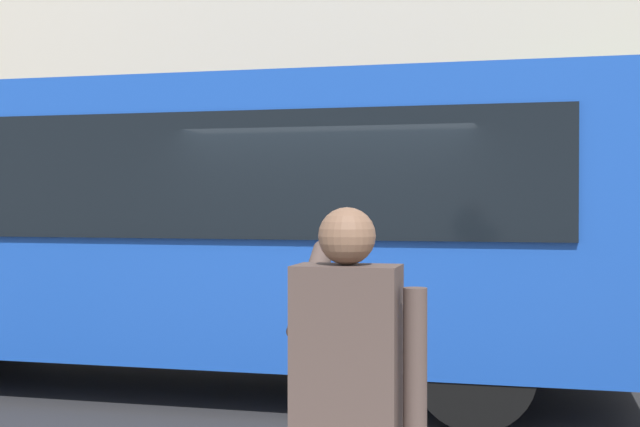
% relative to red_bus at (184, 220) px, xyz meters
% --- Properties ---
extents(ground_plane, '(60.00, 60.00, 0.00)m').
position_rel_red_bus_xyz_m(ground_plane, '(-1.77, 0.53, -1.68)').
color(ground_plane, '#232326').
extents(red_bus, '(9.05, 2.54, 3.08)m').
position_rel_red_bus_xyz_m(red_bus, '(0.00, 0.00, 0.00)').
color(red_bus, '#1947AD').
rests_on(red_bus, ground_plane).
extents(pedestrian_photographer, '(0.53, 0.52, 1.70)m').
position_rel_red_bus_xyz_m(pedestrian_photographer, '(-2.78, 5.04, -0.54)').
color(pedestrian_photographer, '#1E2347').
rests_on(pedestrian_photographer, sidewalk_curb).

